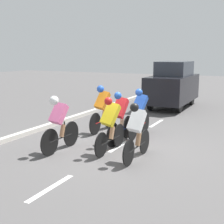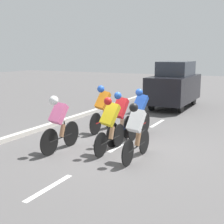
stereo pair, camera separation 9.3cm
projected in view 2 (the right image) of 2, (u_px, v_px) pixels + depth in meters
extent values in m
plane|color=#565454|center=(118.00, 147.00, 8.79)|extent=(60.00, 60.00, 0.00)
cube|color=white|center=(49.00, 187.00, 6.10)|extent=(0.12, 1.40, 0.01)
cube|color=white|center=(120.00, 145.00, 8.90)|extent=(0.12, 1.40, 0.01)
cube|color=white|center=(157.00, 123.00, 11.69)|extent=(0.12, 1.40, 0.01)
cube|color=beige|center=(34.00, 131.00, 10.33)|extent=(0.20, 25.77, 0.14)
cylinder|color=black|center=(128.00, 127.00, 9.61)|extent=(0.03, 0.70, 0.70)
cylinder|color=black|center=(112.00, 135.00, 8.70)|extent=(0.03, 0.70, 0.70)
cylinder|color=navy|center=(121.00, 131.00, 9.15)|extent=(0.04, 1.05, 0.04)
cylinder|color=navy|center=(123.00, 123.00, 9.27)|extent=(0.04, 0.04, 0.42)
cylinder|color=green|center=(121.00, 127.00, 9.18)|extent=(0.07, 0.07, 0.16)
cylinder|color=beige|center=(122.00, 124.00, 9.19)|extent=(0.12, 0.23, 0.36)
cube|color=red|center=(120.00, 108.00, 8.92)|extent=(0.38, 0.49, 0.62)
sphere|color=blue|center=(118.00, 96.00, 8.64)|extent=(0.21, 0.21, 0.21)
cylinder|color=black|center=(71.00, 134.00, 8.81)|extent=(0.03, 0.71, 0.71)
cylinder|color=black|center=(49.00, 142.00, 7.96)|extent=(0.03, 0.71, 0.71)
cylinder|color=black|center=(61.00, 138.00, 8.39)|extent=(0.04, 0.98, 0.04)
cylinder|color=black|center=(64.00, 129.00, 8.50)|extent=(0.04, 0.04, 0.42)
cylinder|color=#1999D8|center=(62.00, 134.00, 8.41)|extent=(0.07, 0.07, 0.16)
cylinder|color=#9E704C|center=(62.00, 131.00, 8.42)|extent=(0.12, 0.23, 0.36)
cube|color=pink|center=(59.00, 113.00, 8.16)|extent=(0.37, 0.47, 0.58)
sphere|color=white|center=(54.00, 100.00, 7.89)|extent=(0.24, 0.24, 0.24)
cylinder|color=black|center=(145.00, 123.00, 10.23)|extent=(0.03, 0.70, 0.70)
cylinder|color=black|center=(133.00, 129.00, 9.33)|extent=(0.03, 0.70, 0.70)
cylinder|color=red|center=(139.00, 126.00, 9.78)|extent=(0.04, 1.03, 0.04)
cylinder|color=red|center=(142.00, 118.00, 9.90)|extent=(0.04, 0.04, 0.42)
cylinder|color=yellow|center=(140.00, 122.00, 9.80)|extent=(0.07, 0.07, 0.16)
cylinder|color=beige|center=(140.00, 120.00, 9.81)|extent=(0.12, 0.23, 0.36)
cube|color=blue|center=(140.00, 104.00, 9.54)|extent=(0.42, 0.50, 0.64)
sphere|color=blue|center=(139.00, 92.00, 9.25)|extent=(0.22, 0.22, 0.22)
cylinder|color=black|center=(110.00, 118.00, 10.90)|extent=(0.03, 0.72, 0.72)
cylinder|color=black|center=(96.00, 124.00, 10.02)|extent=(0.03, 0.72, 0.72)
cylinder|color=red|center=(103.00, 121.00, 10.46)|extent=(0.04, 1.01, 0.04)
cylinder|color=red|center=(106.00, 114.00, 10.57)|extent=(0.04, 0.04, 0.42)
cylinder|color=white|center=(104.00, 118.00, 10.48)|extent=(0.07, 0.07, 0.16)
cylinder|color=tan|center=(104.00, 115.00, 10.49)|extent=(0.12, 0.23, 0.36)
cube|color=orange|center=(103.00, 100.00, 10.22)|extent=(0.42, 0.51, 0.65)
sphere|color=blue|center=(101.00, 89.00, 9.93)|extent=(0.23, 0.23, 0.23)
cylinder|color=black|center=(119.00, 135.00, 8.74)|extent=(0.03, 0.65, 0.65)
cylinder|color=black|center=(101.00, 145.00, 7.83)|extent=(0.03, 0.65, 0.65)
cylinder|color=black|center=(110.00, 140.00, 8.28)|extent=(0.04, 1.05, 0.04)
cylinder|color=black|center=(113.00, 131.00, 8.41)|extent=(0.04, 0.04, 0.42)
cylinder|color=green|center=(111.00, 136.00, 8.31)|extent=(0.07, 0.07, 0.16)
cylinder|color=tan|center=(112.00, 133.00, 8.32)|extent=(0.12, 0.23, 0.36)
cube|color=yellow|center=(110.00, 114.00, 8.04)|extent=(0.42, 0.50, 0.65)
sphere|color=red|center=(108.00, 101.00, 7.76)|extent=(0.20, 0.20, 0.20)
cylinder|color=black|center=(144.00, 142.00, 8.13)|extent=(0.03, 0.64, 0.64)
cylinder|color=black|center=(128.00, 153.00, 7.23)|extent=(0.03, 0.64, 0.64)
cylinder|color=black|center=(137.00, 147.00, 7.68)|extent=(0.04, 1.04, 0.04)
cylinder|color=black|center=(139.00, 137.00, 7.80)|extent=(0.04, 0.04, 0.42)
cylinder|color=yellow|center=(137.00, 142.00, 7.70)|extent=(0.07, 0.07, 0.16)
cylinder|color=#9E704C|center=(138.00, 139.00, 7.71)|extent=(0.12, 0.23, 0.36)
cube|color=white|center=(136.00, 121.00, 7.45)|extent=(0.37, 0.47, 0.57)
sphere|color=black|center=(134.00, 108.00, 7.19)|extent=(0.21, 0.21, 0.21)
cylinder|color=black|center=(181.00, 106.00, 13.71)|extent=(0.14, 0.64, 0.64)
cylinder|color=black|center=(152.00, 103.00, 14.32)|extent=(0.14, 0.64, 0.64)
cylinder|color=black|center=(194.00, 99.00, 15.81)|extent=(0.14, 0.64, 0.64)
cylinder|color=black|center=(168.00, 97.00, 16.42)|extent=(0.14, 0.64, 0.64)
cube|color=black|center=(174.00, 88.00, 14.95)|extent=(1.70, 3.88, 1.22)
cube|color=#2D333D|center=(176.00, 68.00, 14.94)|extent=(1.39, 2.13, 0.67)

